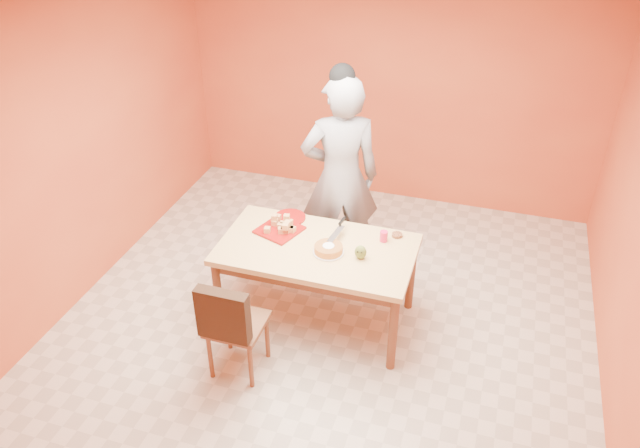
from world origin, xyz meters
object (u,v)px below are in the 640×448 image
(egg_ornament, at_px, (361,252))
(magenta_glass, at_px, (384,236))
(sponge_cake, at_px, (328,249))
(dining_table, at_px, (317,256))
(red_dinner_plate, at_px, (290,217))
(checker_tin, at_px, (397,235))
(pastry_platter, at_px, (279,230))
(person, at_px, (340,178))
(dining_chair, at_px, (236,323))

(egg_ornament, relative_size, magenta_glass, 1.30)
(egg_ornament, bearing_deg, sponge_cake, 173.53)
(dining_table, distance_m, red_dinner_plate, 0.51)
(sponge_cake, height_order, checker_tin, sponge_cake)
(dining_table, distance_m, magenta_glass, 0.58)
(checker_tin, bearing_deg, red_dinner_plate, 180.00)
(pastry_platter, relative_size, magenta_glass, 3.57)
(person, height_order, magenta_glass, person)
(dining_table, xyz_separation_m, sponge_cake, (0.11, -0.05, 0.13))
(red_dinner_plate, xyz_separation_m, egg_ornament, (0.74, -0.40, 0.05))
(pastry_platter, relative_size, egg_ornament, 2.75)
(pastry_platter, height_order, egg_ornament, egg_ornament)
(dining_chair, bearing_deg, egg_ornament, 42.27)
(red_dinner_plate, bearing_deg, pastry_platter, -94.77)
(dining_chair, height_order, magenta_glass, dining_chair)
(pastry_platter, xyz_separation_m, checker_tin, (0.97, 0.22, 0.00))
(sponge_cake, height_order, egg_ornament, egg_ornament)
(dining_table, bearing_deg, sponge_cake, -22.71)
(person, xyz_separation_m, magenta_glass, (0.53, -0.55, -0.17))
(pastry_platter, bearing_deg, egg_ornament, -13.52)
(magenta_glass, bearing_deg, egg_ornament, -112.36)
(dining_table, relative_size, sponge_cake, 6.93)
(red_dinner_plate, height_order, magenta_glass, magenta_glass)
(dining_table, height_order, checker_tin, checker_tin)
(egg_ornament, bearing_deg, dining_chair, -144.24)
(red_dinner_plate, bearing_deg, dining_table, -44.21)
(red_dinner_plate, relative_size, checker_tin, 3.13)
(dining_table, height_order, magenta_glass, magenta_glass)
(pastry_platter, bearing_deg, red_dinner_plate, 85.23)
(dining_table, relative_size, egg_ornament, 13.28)
(dining_table, height_order, egg_ornament, egg_ornament)
(dining_chair, height_order, egg_ornament, dining_chair)
(dining_chair, height_order, sponge_cake, dining_chair)
(dining_chair, xyz_separation_m, pastry_platter, (0.03, 0.90, 0.30))
(dining_chair, distance_m, egg_ornament, 1.12)
(checker_tin, bearing_deg, dining_chair, -132.07)
(pastry_platter, distance_m, egg_ornament, 0.78)
(person, height_order, checker_tin, person)
(dining_table, height_order, person, person)
(dining_table, bearing_deg, red_dinner_plate, 135.79)
(dining_table, distance_m, sponge_cake, 0.18)
(person, bearing_deg, red_dinner_plate, 31.19)
(dining_table, relative_size, person, 0.82)
(magenta_glass, relative_size, checker_tin, 1.05)
(dining_table, xyz_separation_m, dining_chair, (-0.41, -0.76, -0.19))
(dining_chair, relative_size, person, 0.47)
(red_dinner_plate, bearing_deg, dining_chair, -92.50)
(dining_table, bearing_deg, person, 92.27)
(dining_table, xyz_separation_m, magenta_glass, (0.50, 0.25, 0.14))
(dining_table, relative_size, magenta_glass, 17.27)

